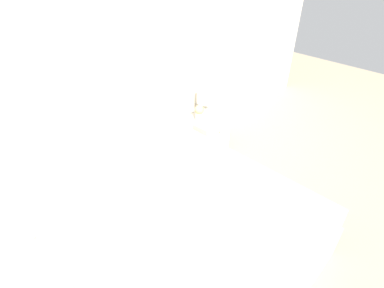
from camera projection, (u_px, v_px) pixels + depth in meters
name	position (u px, v px, depth m)	size (l,w,h in m)	color
ground_plane	(117.00, 191.00, 3.51)	(12.00, 12.00, 0.00)	#CCB28E
wall_back	(92.00, 87.00, 2.80)	(8.00, 0.06, 2.60)	silver
bed	(176.00, 220.00, 2.75)	(1.88, 2.18, 1.00)	beige
nightstand	(206.00, 135.00, 3.98)	(0.47, 0.45, 0.54)	silver
table_lamp	(204.00, 99.00, 3.79)	(0.20, 0.20, 0.32)	beige
flower_vase	(199.00, 113.00, 3.67)	(0.12, 0.12, 0.23)	silver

